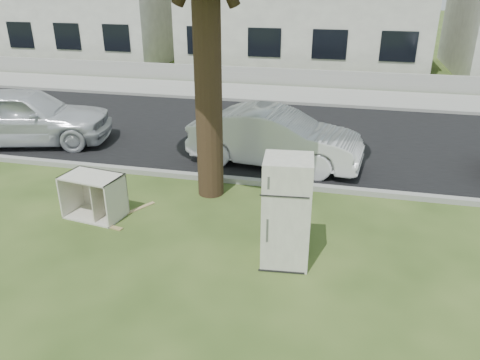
% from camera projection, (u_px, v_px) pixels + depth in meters
% --- Properties ---
extents(ground, '(120.00, 120.00, 0.00)m').
position_uv_depth(ground, '(205.00, 237.00, 8.32)').
color(ground, '#2D4318').
extents(road, '(120.00, 7.00, 0.01)m').
position_uv_depth(road, '(264.00, 134.00, 13.67)').
color(road, black).
rests_on(road, ground).
extents(kerb_near, '(120.00, 0.18, 0.12)m').
position_uv_depth(kerb_near, '(236.00, 182.00, 10.51)').
color(kerb_near, gray).
rests_on(kerb_near, ground).
extents(kerb_far, '(120.00, 0.18, 0.12)m').
position_uv_depth(kerb_far, '(282.00, 104.00, 16.83)').
color(kerb_far, gray).
rests_on(kerb_far, ground).
extents(sidewalk, '(120.00, 2.80, 0.01)m').
position_uv_depth(sidewalk, '(287.00, 94.00, 18.12)').
color(sidewalk, gray).
rests_on(sidewalk, ground).
extents(low_wall, '(120.00, 0.15, 0.70)m').
position_uv_depth(low_wall, '(292.00, 77.00, 19.41)').
color(low_wall, gray).
rests_on(low_wall, ground).
extents(fridge, '(0.80, 0.75, 1.80)m').
position_uv_depth(fridge, '(286.00, 212.00, 7.29)').
color(fridge, silver).
rests_on(fridge, ground).
extents(cabinet, '(1.17, 0.83, 0.85)m').
position_uv_depth(cabinet, '(94.00, 196.00, 8.90)').
color(cabinet, white).
rests_on(cabinet, ground).
extents(plank_a, '(0.99, 0.09, 0.02)m').
position_uv_depth(plank_a, '(102.00, 210.00, 9.25)').
color(plank_a, tan).
rests_on(plank_a, ground).
extents(plank_b, '(0.97, 0.29, 0.02)m').
position_uv_depth(plank_b, '(101.00, 224.00, 8.74)').
color(plank_b, '#9C8551').
rests_on(plank_b, ground).
extents(plank_c, '(0.44, 0.69, 0.02)m').
position_uv_depth(plank_c, '(139.00, 208.00, 9.32)').
color(plank_c, tan).
rests_on(plank_c, ground).
extents(car_center, '(4.28, 1.89, 1.36)m').
position_uv_depth(car_center, '(275.00, 137.00, 11.26)').
color(car_center, silver).
rests_on(car_center, ground).
extents(car_left, '(4.85, 2.91, 1.55)m').
position_uv_depth(car_left, '(25.00, 116.00, 12.64)').
color(car_left, silver).
rests_on(car_left, ground).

